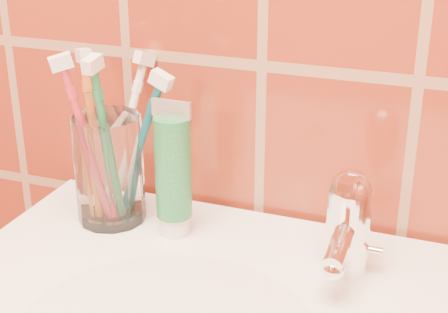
% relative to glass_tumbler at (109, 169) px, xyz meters
% --- Properties ---
extents(glass_tumbler, '(0.09, 0.09, 0.14)m').
position_rel_glass_tumbler_xyz_m(glass_tumbler, '(0.00, 0.00, 0.00)').
color(glass_tumbler, white).
rests_on(glass_tumbler, pedestal_sink).
extents(toothpaste_tube, '(0.05, 0.04, 0.17)m').
position_rel_glass_tumbler_xyz_m(toothpaste_tube, '(0.09, -0.01, 0.01)').
color(toothpaste_tube, white).
rests_on(toothpaste_tube, pedestal_sink).
extents(faucet, '(0.05, 0.11, 0.12)m').
position_rel_glass_tumbler_xyz_m(faucet, '(0.30, -0.02, -0.01)').
color(faucet, white).
rests_on(faucet, pedestal_sink).
extents(toothbrush_0, '(0.12, 0.11, 0.20)m').
position_rel_glass_tumbler_xyz_m(toothbrush_0, '(0.04, 0.01, 0.03)').
color(toothbrush_0, '#0C5A66').
rests_on(toothbrush_0, glass_tumbler).
extents(toothbrush_1, '(0.03, 0.10, 0.23)m').
position_rel_glass_tumbler_xyz_m(toothbrush_1, '(0.01, -0.02, 0.04)').
color(toothbrush_1, '#1F7540').
rests_on(toothbrush_1, glass_tumbler).
extents(toothbrush_2, '(0.10, 0.09, 0.22)m').
position_rel_glass_tumbler_xyz_m(toothbrush_2, '(-0.02, 0.00, 0.04)').
color(toothbrush_2, orange).
rests_on(toothbrush_2, glass_tumbler).
extents(toothbrush_3, '(0.11, 0.17, 0.23)m').
position_rel_glass_tumbler_xyz_m(toothbrush_3, '(0.00, 0.04, 0.03)').
color(toothbrush_3, white).
rests_on(toothbrush_3, glass_tumbler).
extents(toothbrush_4, '(0.12, 0.11, 0.23)m').
position_rel_glass_tumbler_xyz_m(toothbrush_4, '(-0.01, -0.02, 0.04)').
color(toothbrush_4, red).
rests_on(toothbrush_4, glass_tumbler).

